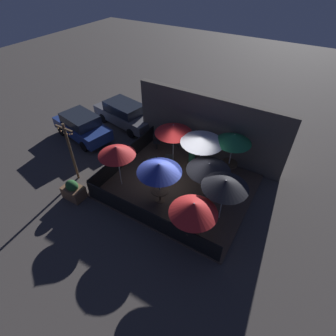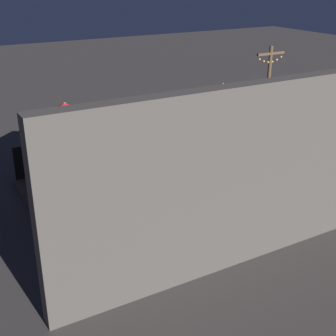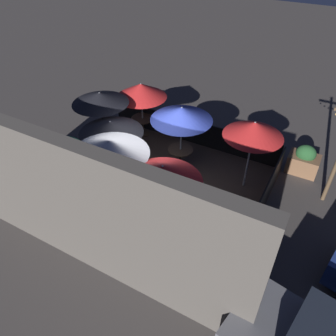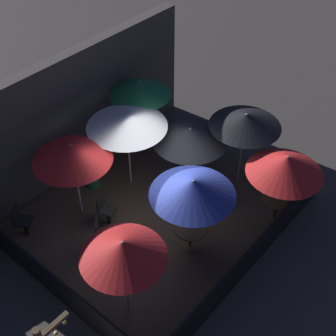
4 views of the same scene
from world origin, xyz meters
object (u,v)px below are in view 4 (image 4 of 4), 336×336
Objects in this scene: patio_umbrella_7 at (72,152)px; dining_table_1 at (277,202)px; patio_chair_1 at (105,209)px; patio_umbrella_3 at (123,250)px; patron_0 at (91,170)px; patio_umbrella_5 at (190,134)px; patio_umbrella_0 at (140,88)px; dining_table_0 at (142,135)px; patio_umbrella_4 at (246,120)px; dining_table_2 at (191,231)px; patio_umbrella_2 at (193,188)px; patio_chair_0 at (21,220)px; patio_umbrella_6 at (127,121)px; patio_chair_3 at (102,234)px; patio_umbrella_1 at (286,165)px; patio_chair_2 at (221,191)px.

patio_umbrella_7 is 5.39m from dining_table_1.
patio_umbrella_7 reaches higher than patio_chair_1.
patio_umbrella_3 and patio_umbrella_7 have the same top height.
patron_0 is at bearing 130.40° from patio_chair_1.
patio_umbrella_5 reaches higher than patio_chair_1.
dining_table_0 is at bearing 180.00° from patio_umbrella_0.
patio_umbrella_4 reaches higher than patio_chair_1.
dining_table_2 is 0.63× the size of patron_0.
dining_table_1 is at bearing -26.62° from patio_umbrella_2.
patio_umbrella_3 is 3.91m from patio_chair_0.
patio_chair_1 is (-2.51, 0.73, -1.29)m from patio_umbrella_5.
patio_umbrella_4 reaches higher than patron_0.
patio_umbrella_6 is 2.95m from patio_chair_3.
patio_chair_1 is (-2.85, -1.34, -1.71)m from patio_umbrella_0.
patio_umbrella_1 is 2.53× the size of dining_table_2.
dining_table_0 is 3.94m from patio_chair_3.
dining_table_1 is 2.49m from dining_table_2.
patio_umbrella_5 is 2.45m from dining_table_0.
patio_umbrella_5 is 2.92m from patio_chair_1.
dining_table_0 is 0.99× the size of dining_table_1.
patio_umbrella_5 reaches higher than dining_table_0.
dining_table_0 is at bearing 59.65° from patio_umbrella_2.
patio_chair_2 is at bearing 111.49° from patio_umbrella_1.
dining_table_2 is 2.16m from patio_chair_3.
patio_umbrella_0 is 2.71× the size of patio_chair_3.
dining_table_0 is 0.94× the size of patio_chair_2.
patio_chair_1 is at bearing 15.88° from patio_chair_0.
dining_table_2 is 0.88× the size of patio_chair_1.
patio_chair_3 is (-0.43, -1.29, -1.62)m from patio_umbrella_7.
patio_umbrella_4 is 2.44× the size of patio_chair_0.
patio_chair_3 is (-2.15, -1.11, -1.69)m from patio_umbrella_6.
patio_umbrella_5 is 2.40× the size of dining_table_2.
patio_umbrella_6 is 2.58× the size of patio_chair_2.
patio_umbrella_4 is at bearing 33.66° from patio_chair_3.
patio_umbrella_2 reaches higher than patio_chair_1.
patio_umbrella_0 is at bearing 151.86° from patio_chair_2.
patio_umbrella_0 is 1.52m from patio_umbrella_6.
patio_umbrella_5 is at bearing 39.76° from patio_umbrella_2.
patio_chair_1 is 0.71× the size of patron_0.
patio_chair_3 reaches higher than dining_table_2.
patio_umbrella_1 is 0.92× the size of patio_umbrella_4.
patio_umbrella_2 reaches higher than dining_table_2.
patio_umbrella_7 reaches higher than patio_chair_2.
dining_table_0 is at bearing 10.63° from patio_umbrella_7.
patio_umbrella_6 is at bearing 126.44° from patio_umbrella_5.
dining_table_0 is (3.03, 0.57, -1.56)m from patio_umbrella_7.
patio_umbrella_4 is at bearing -40.61° from patio_umbrella_5.
patio_chair_1 is at bearing 89.33° from patio_chair_3.
patio_umbrella_0 reaches higher than dining_table_0.
patio_umbrella_3 reaches higher than dining_table_2.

